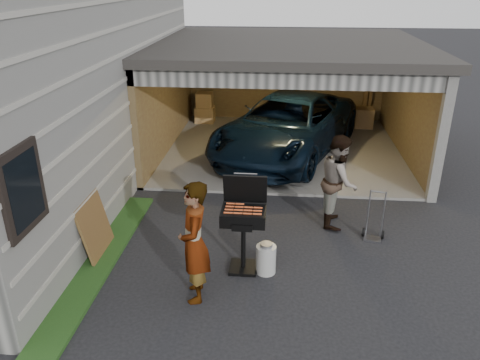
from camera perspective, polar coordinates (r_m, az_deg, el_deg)
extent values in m
plane|color=black|center=(7.29, -1.17, -13.67)|extent=(80.00, 80.00, 0.00)
cube|color=#193814|center=(7.10, -21.33, -16.44)|extent=(0.50, 8.00, 0.06)
cube|color=#605E59|center=(13.01, 5.33, 3.89)|extent=(6.50, 6.00, 0.06)
cube|color=#4F3825|center=(15.48, 5.60, 12.17)|extent=(6.50, 0.15, 2.70)
cube|color=#4F3825|center=(13.04, 19.80, 8.70)|extent=(0.15, 6.00, 2.70)
cube|color=#4F3825|center=(13.01, -8.78, 9.78)|extent=(0.15, 6.00, 2.70)
cube|color=#2D2B28|center=(12.36, 5.83, 16.06)|extent=(6.80, 6.30, 0.20)
cube|color=#474744|center=(9.52, 5.76, 12.07)|extent=(6.50, 0.16, 0.36)
cube|color=silver|center=(10.70, 5.79, 13.91)|extent=(6.00, 2.40, 0.06)
cube|color=#474744|center=(10.31, 23.31, 4.40)|extent=(0.20, 0.18, 2.70)
cube|color=brown|center=(15.23, -4.29, 7.99)|extent=(0.60, 0.50, 0.50)
cube|color=brown|center=(15.11, -4.35, 9.72)|extent=(0.50, 0.45, 0.45)
cube|color=brown|center=(15.13, 14.83, 7.35)|extent=(0.55, 0.50, 0.60)
cube|color=brown|center=(15.53, 15.50, 10.90)|extent=(0.24, 0.43, 2.20)
imported|color=black|center=(12.36, 5.72, 6.34)|extent=(4.32, 5.97, 1.51)
imported|color=#99A5C0|center=(6.75, -5.60, -7.61)|extent=(0.56, 0.75, 1.86)
imported|color=#492D1C|center=(8.95, 11.96, -0.08)|extent=(0.73, 0.91, 1.78)
cube|color=black|center=(7.80, 0.40, -10.61)|extent=(0.44, 0.44, 0.05)
cylinder|color=black|center=(7.55, 0.41, -7.80)|extent=(0.07, 0.07, 0.89)
cube|color=black|center=(7.30, 0.42, -4.41)|extent=(0.70, 0.49, 0.21)
cube|color=#59595B|center=(7.26, 0.42, -3.79)|extent=(0.63, 0.42, 0.02)
cube|color=black|center=(7.43, 0.63, -1.08)|extent=(0.70, 0.13, 0.49)
cylinder|color=beige|center=(7.62, 3.18, -9.62)|extent=(0.42, 0.42, 0.48)
cube|color=brown|center=(8.30, -17.26, -5.52)|extent=(0.26, 0.94, 1.04)
cube|color=slate|center=(8.91, 15.83, -6.92)|extent=(0.34, 0.25, 0.04)
cylinder|color=black|center=(8.97, 14.79, -6.12)|extent=(0.07, 0.16, 0.16)
cylinder|color=black|center=(8.97, 17.02, -6.39)|extent=(0.07, 0.16, 0.16)
cylinder|color=slate|center=(8.78, 15.35, -3.87)|extent=(0.03, 0.03, 0.92)
cylinder|color=slate|center=(8.78, 17.05, -4.08)|extent=(0.03, 0.03, 0.92)
cylinder|color=slate|center=(8.59, 16.53, -1.39)|extent=(0.26, 0.08, 0.03)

